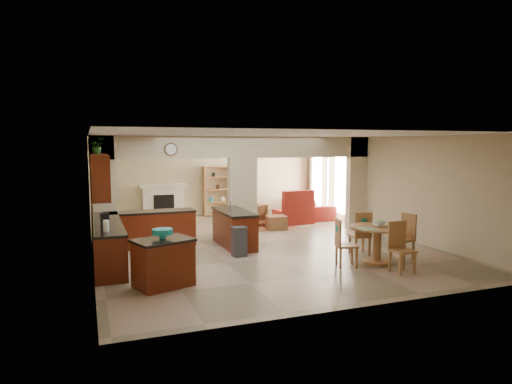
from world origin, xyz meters
name	(u,v)px	position (x,y,z in m)	size (l,w,h in m)	color
floor	(255,243)	(0.00, 0.00, 0.00)	(10.00, 10.00, 0.00)	gray
ceiling	(255,136)	(0.00, 0.00, 2.80)	(10.00, 10.00, 0.00)	white
wall_back	(207,177)	(0.00, 5.00, 1.40)	(8.00, 8.00, 0.00)	beige
wall_front	(366,220)	(0.00, -5.00, 1.40)	(8.00, 8.00, 0.00)	beige
wall_left	(91,196)	(-4.00, 0.00, 1.40)	(10.00, 10.00, 0.00)	beige
wall_right	(384,185)	(4.00, 0.00, 1.40)	(10.00, 10.00, 0.00)	beige
partition_left_pier	(103,192)	(-3.70, 1.00, 1.40)	(0.60, 0.25, 2.80)	beige
partition_center_pier	(242,197)	(0.00, 1.00, 1.10)	(0.80, 0.25, 2.20)	beige
partition_right_pier	(356,183)	(3.70, 1.00, 1.40)	(0.60, 0.25, 2.80)	beige
partition_header	(242,147)	(0.00, 1.00, 2.50)	(8.00, 0.25, 0.60)	beige
kitchen_counter	(126,236)	(-3.26, -0.25, 0.46)	(2.52, 3.29, 1.48)	#3E0E07
upper_cabinets	(99,176)	(-3.82, -0.80, 1.92)	(0.35, 2.40, 0.90)	#3E0E07
peninsula	(234,228)	(-0.60, -0.11, 0.46)	(0.70, 1.85, 0.91)	#3E0E07
wall_clock	(171,149)	(-2.00, 0.85, 2.45)	(0.34, 0.34, 0.03)	#472F17
rug	(267,227)	(1.20, 2.10, 0.01)	(1.60, 1.30, 0.01)	brown
fireplace	(163,201)	(-1.60, 4.83, 0.61)	(1.60, 0.35, 1.20)	beige
shelving_unit	(218,191)	(0.35, 4.82, 0.90)	(1.00, 0.32, 1.80)	olive
window_a	(342,185)	(3.97, 2.30, 1.20)	(0.02, 0.90, 1.90)	white
window_b	(318,182)	(3.97, 4.00, 1.20)	(0.02, 0.90, 1.90)	white
glazed_door	(329,188)	(3.97, 3.15, 1.05)	(0.02, 0.70, 2.10)	white
drape_a_left	(350,187)	(3.93, 1.70, 1.20)	(0.10, 0.28, 2.30)	#3D1D18
drape_a_right	(332,184)	(3.93, 2.90, 1.20)	(0.10, 0.28, 2.30)	#3D1D18
drape_b_left	(325,183)	(3.93, 3.40, 1.20)	(0.10, 0.28, 2.30)	#3D1D18
drape_b_right	(309,180)	(3.93, 4.60, 1.20)	(0.10, 0.28, 2.30)	#3D1D18
ceiling_fan	(266,145)	(1.50, 3.00, 2.56)	(1.00, 1.00, 0.10)	white
kitchen_island	(163,263)	(-2.82, -2.82, 0.44)	(1.19, 1.01, 0.88)	#3E0E07
teal_bowl	(162,234)	(-2.81, -2.76, 0.97)	(0.37, 0.37, 0.17)	teal
trash_can	(239,243)	(-0.82, -1.18, 0.32)	(0.30, 0.26, 0.64)	#303033
dining_table	(377,239)	(1.78, -2.82, 0.53)	(1.19, 1.19, 0.81)	olive
fruit_bowl	(379,223)	(1.79, -2.85, 0.89)	(0.28, 0.28, 0.15)	#6AC229
sofa	(307,207)	(3.30, 3.49, 0.36)	(0.97, 2.47, 0.72)	maroon
chaise	(293,216)	(2.25, 2.44, 0.22)	(1.10, 0.90, 0.44)	maroon
armchair	(251,215)	(0.80, 2.49, 0.36)	(0.76, 0.78, 0.71)	maroon
ottoman	(276,222)	(1.31, 1.64, 0.21)	(0.57, 0.57, 0.41)	maroon
plant	(97,146)	(-3.82, -0.03, 2.55)	(0.32, 0.28, 0.36)	#144B14
chair_north	(361,232)	(1.87, -2.09, 0.55)	(0.47, 0.47, 1.02)	olive
chair_east	(405,235)	(2.61, -2.70, 0.55)	(0.48, 0.48, 1.02)	olive
chair_south	(400,245)	(1.83, -3.52, 0.55)	(0.43, 0.43, 1.02)	olive
chair_west	(343,241)	(0.94, -2.79, 0.55)	(0.52, 0.52, 1.02)	olive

